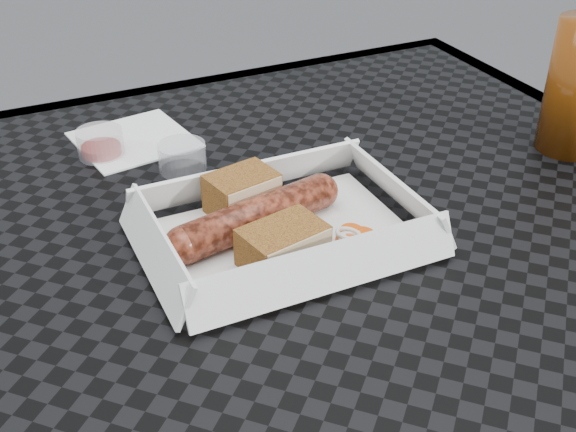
% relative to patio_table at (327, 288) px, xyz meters
% --- Properties ---
extents(patio_table, '(0.80, 0.80, 0.74)m').
position_rel_patio_table_xyz_m(patio_table, '(0.00, 0.00, 0.00)').
color(patio_table, black).
rests_on(patio_table, ground).
extents(food_tray, '(0.22, 0.15, 0.00)m').
position_rel_patio_table_xyz_m(food_tray, '(-0.05, -0.00, 0.08)').
color(food_tray, white).
rests_on(food_tray, patio_table).
extents(bratwurst, '(0.18, 0.06, 0.03)m').
position_rel_patio_table_xyz_m(bratwurst, '(-0.07, 0.01, 0.10)').
color(bratwurst, maroon).
rests_on(bratwurst, food_tray).
extents(bread_near, '(0.07, 0.06, 0.04)m').
position_rel_patio_table_xyz_m(bread_near, '(-0.07, 0.05, 0.10)').
color(bread_near, brown).
rests_on(bread_near, food_tray).
extents(bread_far, '(0.08, 0.06, 0.04)m').
position_rel_patio_table_xyz_m(bread_far, '(-0.07, -0.04, 0.10)').
color(bread_far, brown).
rests_on(bread_far, food_tray).
extents(veg_garnish, '(0.03, 0.03, 0.00)m').
position_rel_patio_table_xyz_m(veg_garnish, '(0.01, -0.04, 0.08)').
color(veg_garnish, '#DE4D09').
rests_on(veg_garnish, food_tray).
extents(napkin, '(0.14, 0.14, 0.00)m').
position_rel_patio_table_xyz_m(napkin, '(-0.12, 0.25, 0.08)').
color(napkin, white).
rests_on(napkin, patio_table).
extents(condiment_cup_sauce, '(0.05, 0.05, 0.03)m').
position_rel_patio_table_xyz_m(condiment_cup_sauce, '(-0.16, 0.23, 0.09)').
color(condiment_cup_sauce, maroon).
rests_on(condiment_cup_sauce, patio_table).
extents(condiment_cup_empty, '(0.05, 0.05, 0.03)m').
position_rel_patio_table_xyz_m(condiment_cup_empty, '(-0.09, 0.16, 0.09)').
color(condiment_cup_empty, silver).
rests_on(condiment_cup_empty, patio_table).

